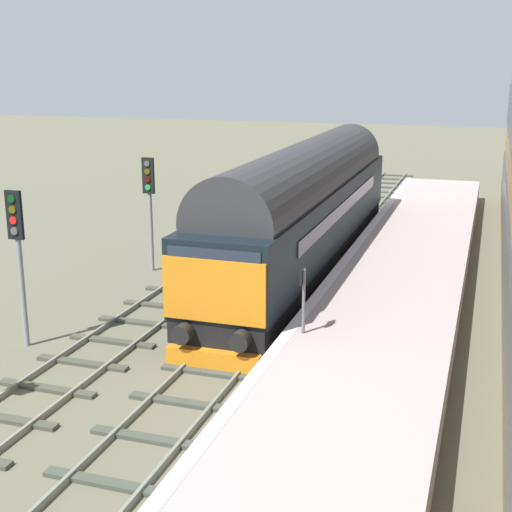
{
  "coord_description": "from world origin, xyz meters",
  "views": [
    {
      "loc": [
        6.1,
        -19.2,
        7.35
      ],
      "look_at": [
        0.2,
        -1.14,
        2.23
      ],
      "focal_mm": 50.59,
      "sensor_mm": 36.0,
      "label": 1
    }
  ],
  "objects": [
    {
      "name": "diesel_locomotive",
      "position": [
        0.0,
        5.09,
        2.48
      ],
      "size": [
        2.74,
        18.24,
        4.68
      ],
      "color": "black",
      "rests_on": "ground"
    },
    {
      "name": "platform_number_sign",
      "position": [
        2.08,
        -3.27,
        2.09
      ],
      "size": [
        0.1,
        0.44,
        1.61
      ],
      "color": "slate",
      "rests_on": "station_platform"
    },
    {
      "name": "track_main",
      "position": [
        0.0,
        0.0,
        0.06
      ],
      "size": [
        2.5,
        60.0,
        0.15
      ],
      "color": "gray",
      "rests_on": "ground"
    },
    {
      "name": "ground_plane",
      "position": [
        0.0,
        0.0,
        0.0
      ],
      "size": [
        140.0,
        140.0,
        0.0
      ],
      "primitive_type": "plane",
      "color": "#65624D",
      "rests_on": "ground"
    },
    {
      "name": "signal_post_mid",
      "position": [
        -5.34,
        -3.99,
        2.76
      ],
      "size": [
        0.44,
        0.22,
        4.22
      ],
      "color": "gray",
      "rests_on": "ground"
    },
    {
      "name": "signal_post_far",
      "position": [
        -5.34,
        3.61,
        2.7
      ],
      "size": [
        0.44,
        0.22,
        4.13
      ],
      "color": "gray",
      "rests_on": "ground"
    },
    {
      "name": "station_platform",
      "position": [
        3.6,
        0.0,
        0.5
      ],
      "size": [
        4.0,
        44.0,
        1.01
      ],
      "color": "#B6A3A2",
      "rests_on": "ground"
    },
    {
      "name": "track_adjacent_west",
      "position": [
        -3.26,
        0.0,
        0.06
      ],
      "size": [
        2.5,
        60.0,
        0.15
      ],
      "color": "gray",
      "rests_on": "ground"
    }
  ]
}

